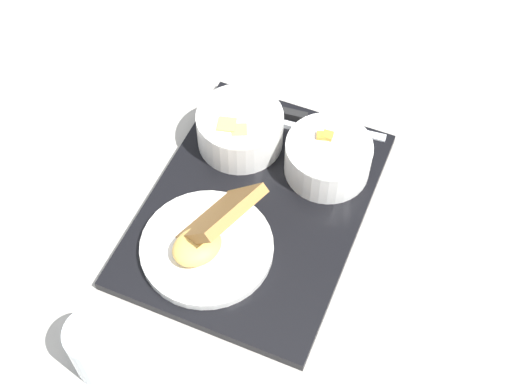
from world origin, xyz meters
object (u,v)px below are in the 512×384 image
object	(u,v)px
bowl_salad	(328,156)
plate_main	(208,239)
spoon	(309,129)
bowl_soup	(240,127)
glass_water	(98,349)
knife	(301,117)

from	to	relation	value
bowl_salad	plate_main	world-z (taller)	plate_main
bowl_salad	spoon	distance (m)	0.08
bowl_soup	spoon	bearing A→B (deg)	125.92
plate_main	glass_water	xyz separation A→B (m)	(0.19, -0.04, 0.00)
spoon	glass_water	xyz separation A→B (m)	(0.44, -0.09, 0.02)
bowl_salad	spoon	size ratio (longest dim) A/B	0.79
glass_water	plate_main	bearing A→B (deg)	167.02
plate_main	knife	world-z (taller)	plate_main
bowl_soup	knife	world-z (taller)	bowl_soup
bowl_soup	plate_main	size ratio (longest dim) A/B	0.69
bowl_salad	plate_main	bearing A→B (deg)	-26.04
spoon	bowl_soup	bearing A→B (deg)	-151.06
bowl_soup	glass_water	xyz separation A→B (m)	(0.38, -0.00, -0.01)
spoon	bowl_salad	bearing A→B (deg)	-53.44
bowl_soup	knife	distance (m)	0.11
bowl_salad	knife	size ratio (longest dim) A/B	0.63
knife	glass_water	size ratio (longest dim) A/B	2.29
bowl_salad	glass_water	distance (m)	0.41
knife	glass_water	xyz separation A→B (m)	(0.46, -0.06, 0.02)
bowl_salad	knife	world-z (taller)	bowl_salad
spoon	glass_water	world-z (taller)	glass_water
bowl_soup	plate_main	distance (m)	0.19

